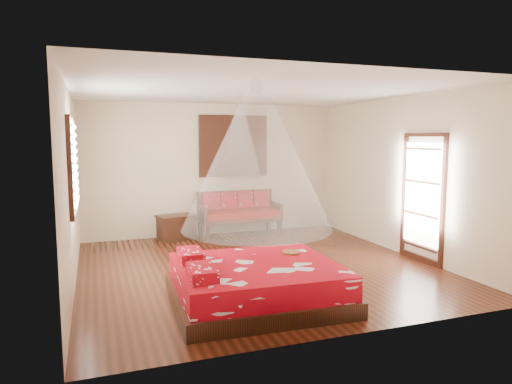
# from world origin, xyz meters

# --- Properties ---
(room) EXTENTS (5.54, 5.54, 2.84)m
(room) POSITION_xyz_m (0.00, 0.00, 1.40)
(room) COLOR #33150B
(room) RESTS_ON ground
(bed) EXTENTS (2.16, 1.97, 0.64)m
(bed) POSITION_xyz_m (-0.57, -1.50, 0.25)
(bed) COLOR black
(bed) RESTS_ON floor
(daybed) EXTENTS (1.69, 0.75, 0.94)m
(daybed) POSITION_xyz_m (0.43, 2.38, 0.52)
(daybed) COLOR black
(daybed) RESTS_ON floor
(storage_chest) EXTENTS (0.82, 0.67, 0.51)m
(storage_chest) POSITION_xyz_m (-0.88, 2.45, 0.26)
(storage_chest) COLOR black
(storage_chest) RESTS_ON floor
(shutter_panel) EXTENTS (1.52, 0.06, 1.32)m
(shutter_panel) POSITION_xyz_m (0.43, 2.72, 1.90)
(shutter_panel) COLOR black
(shutter_panel) RESTS_ON wall_back
(window_left) EXTENTS (0.10, 1.74, 1.34)m
(window_left) POSITION_xyz_m (-2.71, 0.20, 1.70)
(window_left) COLOR black
(window_left) RESTS_ON wall_left
(glazed_door) EXTENTS (0.08, 1.02, 2.16)m
(glazed_door) POSITION_xyz_m (2.72, -0.60, 1.07)
(glazed_door) COLOR black
(glazed_door) RESTS_ON floor
(wine_tray) EXTENTS (0.26, 0.26, 0.21)m
(wine_tray) POSITION_xyz_m (0.08, -1.16, 0.56)
(wine_tray) COLOR brown
(wine_tray) RESTS_ON bed
(mosquito_net_main) EXTENTS (1.88, 1.88, 1.80)m
(mosquito_net_main) POSITION_xyz_m (-0.55, -1.50, 1.85)
(mosquito_net_main) COLOR white
(mosquito_net_main) RESTS_ON ceiling
(mosquito_net_daybed) EXTENTS (0.89, 0.89, 1.50)m
(mosquito_net_daybed) POSITION_xyz_m (0.43, 2.25, 2.00)
(mosquito_net_daybed) COLOR white
(mosquito_net_daybed) RESTS_ON ceiling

